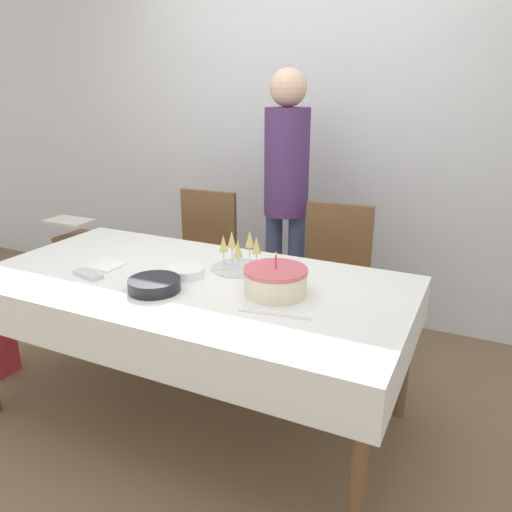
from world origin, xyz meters
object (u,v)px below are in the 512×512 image
dining_chair_far_right (333,279)px  birthday_cake (276,281)px  high_chair (81,247)px  person_standing (286,182)px  champagne_tray (240,253)px  plate_stack_main (154,285)px  dining_chair_far_left (202,257)px  plate_stack_dessert (186,272)px

dining_chair_far_right → birthday_cake: 0.88m
birthday_cake → high_chair: 2.07m
dining_chair_far_right → birthday_cake: (-0.01, -0.83, 0.28)m
person_standing → high_chair: (-1.52, -0.29, -0.56)m
champagne_tray → plate_stack_main: 0.47m
dining_chair_far_right → birthday_cake: bearing=-90.9°
dining_chair_far_left → birthday_cake: bearing=-42.9°
person_standing → high_chair: 1.64m
plate_stack_dessert → high_chair: size_ratio=0.25×
champagne_tray → plate_stack_main: bearing=-117.2°
birthday_cake → plate_stack_dessert: 0.48m
birthday_cake → champagne_tray: bearing=143.5°
birthday_cake → dining_chair_far_right: bearing=89.1°
dining_chair_far_left → plate_stack_dessert: size_ratio=5.41×
plate_stack_main → dining_chair_far_left: bearing=111.0°
plate_stack_main → birthday_cake: bearing=22.0°
high_chair → dining_chair_far_right: bearing=2.3°
dining_chair_far_right → champagne_tray: (-0.30, -0.62, 0.31)m
dining_chair_far_right → plate_stack_dessert: bearing=-120.8°
person_standing → high_chair: bearing=-169.2°
high_chair → birthday_cake: bearing=-21.6°
champagne_tray → person_standing: bearing=96.6°
dining_chair_far_left → dining_chair_far_right: size_ratio=1.00×
dining_chair_far_left → person_standing: (0.51, 0.21, 0.52)m
birthday_cake → plate_stack_dessert: birthday_cake is taller
champagne_tray → plate_stack_dessert: bearing=-133.5°
dining_chair_far_right → high_chair: bearing=-177.7°
birthday_cake → person_standing: person_standing is taller
champagne_tray → plate_stack_main: (-0.21, -0.41, -0.06)m
dining_chair_far_right → high_chair: size_ratio=1.35×
dining_chair_far_right → plate_stack_main: (-0.51, -1.03, 0.25)m
birthday_cake → plate_stack_main: (-0.50, -0.20, -0.03)m
plate_stack_dessert → birthday_cake: bearing=-1.6°
champagne_tray → plate_stack_dessert: champagne_tray is taller
high_chair → dining_chair_far_left: bearing=4.4°
birthday_cake → plate_stack_main: size_ratio=1.21×
plate_stack_dessert → high_chair: 1.63m
champagne_tray → person_standing: person_standing is taller
plate_stack_main → plate_stack_dessert: size_ratio=1.31×
plate_stack_dessert → person_standing: (0.09, 1.03, 0.27)m
champagne_tray → dining_chair_far_left: bearing=134.5°
birthday_cake → champagne_tray: (-0.29, 0.21, 0.03)m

